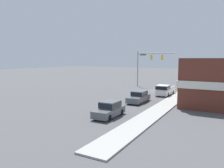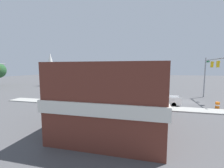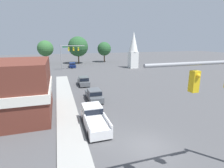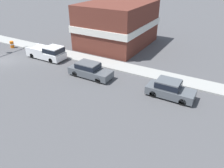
% 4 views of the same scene
% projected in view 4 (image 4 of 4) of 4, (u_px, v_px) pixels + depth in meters
% --- Properties ---
extents(ground_plane, '(200.00, 200.00, 0.00)m').
position_uv_depth(ground_plane, '(4.00, 61.00, 27.95)').
color(ground_plane, '#4C4C4F').
extents(sidewalk_curb, '(2.40, 60.00, 0.14)m').
position_uv_depth(sidewalk_curb, '(37.00, 47.00, 32.25)').
color(sidewalk_curb, '#9E9E99').
rests_on(sidewalk_curb, ground).
extents(car_lead, '(1.80, 4.84, 1.60)m').
position_uv_depth(car_lead, '(90.00, 70.00, 23.55)').
color(car_lead, black).
rests_on(car_lead, ground).
extents(car_second_ahead, '(1.78, 4.33, 1.66)m').
position_uv_depth(car_second_ahead, '(170.00, 89.00, 19.86)').
color(car_second_ahead, black).
rests_on(car_second_ahead, ground).
extents(pickup_truck_parked, '(1.97, 5.32, 1.81)m').
position_uv_depth(pickup_truck_parked, '(49.00, 53.00, 27.97)').
color(pickup_truck_parked, black).
rests_on(pickup_truck_parked, ground).
extents(construction_barrel, '(0.55, 0.55, 0.97)m').
position_uv_depth(construction_barrel, '(12.00, 44.00, 32.09)').
color(construction_barrel, orange).
rests_on(construction_barrel, ground).
extents(corner_brick_building, '(11.46, 8.94, 6.18)m').
position_uv_depth(corner_brick_building, '(118.00, 24.00, 32.19)').
color(corner_brick_building, brown).
rests_on(corner_brick_building, ground).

